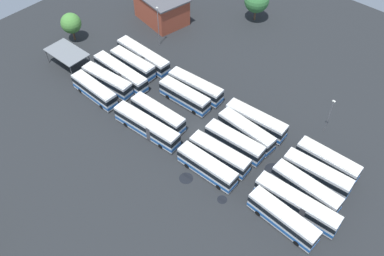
{
  "coord_description": "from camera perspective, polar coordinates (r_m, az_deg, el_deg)",
  "views": [
    {
      "loc": [
        -34.02,
        40.33,
        57.81
      ],
      "look_at": [
        0.61,
        1.91,
        1.58
      ],
      "focal_mm": 38.97,
      "sensor_mm": 36.0,
      "label": 1
    }
  ],
  "objects": [
    {
      "name": "ground_plane",
      "position": [
        78.27,
        1.27,
        -0.24
      ],
      "size": [
        123.04,
        123.04,
        0.0
      ],
      "primitive_type": "plane",
      "color": "black"
    },
    {
      "name": "bus_row0_slot0",
      "position": [
        74.67,
        18.07,
        -4.33
      ],
      "size": [
        11.05,
        3.01,
        3.61
      ],
      "color": "silver",
      "rests_on": "ground_plane"
    },
    {
      "name": "bus_row0_slot1",
      "position": [
        72.43,
        16.72,
        -6.01
      ],
      "size": [
        11.74,
        3.51,
        3.61
      ],
      "color": "silver",
      "rests_on": "ground_plane"
    },
    {
      "name": "bus_row0_slot2",
      "position": [
        70.18,
        15.32,
        -7.95
      ],
      "size": [
        11.86,
        2.83,
        3.61
      ],
      "color": "silver",
      "rests_on": "ground_plane"
    },
    {
      "name": "bus_row0_slot3",
      "position": [
        68.12,
        14.16,
        -10.03
      ],
      "size": [
        14.14,
        3.49,
        3.61
      ],
      "color": "silver",
      "rests_on": "ground_plane"
    },
    {
      "name": "bus_row0_slot4",
      "position": [
        66.26,
        12.33,
        -11.96
      ],
      "size": [
        11.88,
        3.14,
        3.61
      ],
      "color": "silver",
      "rests_on": "ground_plane"
    },
    {
      "name": "bus_row1_slot0",
      "position": [
        78.11,
        8.74,
        0.98
      ],
      "size": [
        12.17,
        3.56,
        3.61
      ],
      "color": "silver",
      "rests_on": "ground_plane"
    },
    {
      "name": "bus_row1_slot1",
      "position": [
        76.03,
        7.42,
        -0.47
      ],
      "size": [
        11.55,
        3.12,
        3.61
      ],
      "color": "silver",
      "rests_on": "ground_plane"
    },
    {
      "name": "bus_row1_slot2",
      "position": [
        74.06,
        5.82,
        -1.96
      ],
      "size": [
        11.35,
        3.37,
        3.61
      ],
      "color": "silver",
      "rests_on": "ground_plane"
    },
    {
      "name": "bus_row1_slot3",
      "position": [
        72.07,
        3.78,
        -3.63
      ],
      "size": [
        11.43,
        3.47,
        3.61
      ],
      "color": "silver",
      "rests_on": "ground_plane"
    },
    {
      "name": "bus_row1_slot4",
      "position": [
        70.32,
        2.08,
        -5.32
      ],
      "size": [
        11.22,
        3.03,
        3.61
      ],
      "color": "silver",
      "rests_on": "ground_plane"
    },
    {
      "name": "bus_row2_slot0",
      "position": [
        84.01,
        0.49,
        5.67
      ],
      "size": [
        12.17,
        3.59,
        3.61
      ],
      "color": "silver",
      "rests_on": "ground_plane"
    },
    {
      "name": "bus_row2_slot1",
      "position": [
        82.02,
        -1.03,
        4.41
      ],
      "size": [
        11.19,
        3.13,
        3.61
      ],
      "color": "silver",
      "rests_on": "ground_plane"
    },
    {
      "name": "bus_row2_slot3",
      "position": [
        78.68,
        -4.68,
        1.91
      ],
      "size": [
        11.79,
        3.07,
        3.61
      ],
      "color": "silver",
      "rests_on": "ground_plane"
    },
    {
      "name": "bus_row2_slot4",
      "position": [
        76.7,
        -6.2,
        0.23
      ],
      "size": [
        14.16,
        3.63,
        3.61
      ],
      "color": "silver",
      "rests_on": "ground_plane"
    },
    {
      "name": "bus_row3_slot0",
      "position": [
        92.17,
        -6.67,
        9.69
      ],
      "size": [
        14.05,
        2.89,
        3.61
      ],
      "color": "silver",
      "rests_on": "ground_plane"
    },
    {
      "name": "bus_row3_slot1",
      "position": [
        90.46,
        -8.1,
        8.69
      ],
      "size": [
        11.13,
        2.79,
        3.61
      ],
      "color": "silver",
      "rests_on": "ground_plane"
    },
    {
      "name": "bus_row3_slot2",
      "position": [
        88.53,
        -9.72,
        7.45
      ],
      "size": [
        14.03,
        2.76,
        3.61
      ],
      "color": "silver",
      "rests_on": "ground_plane"
    },
    {
      "name": "bus_row3_slot3",
      "position": [
        87.11,
        -11.51,
        6.36
      ],
      "size": [
        11.95,
        3.66,
        3.61
      ],
      "color": "silver",
      "rests_on": "ground_plane"
    },
    {
      "name": "bus_row3_slot4",
      "position": [
        85.47,
        -13.23,
        5.05
      ],
      "size": [
        11.15,
        2.77,
        3.61
      ],
      "color": "silver",
      "rests_on": "ground_plane"
    },
    {
      "name": "depot_building",
      "position": [
        105.14,
        -4.2,
        16.08
      ],
      "size": [
        13.88,
        10.88,
        6.71
      ],
      "color": "#99422D",
      "rests_on": "ground_plane"
    },
    {
      "name": "maintenance_shelter",
      "position": [
        94.15,
        -16.8,
        9.86
      ],
      "size": [
        9.22,
        5.69,
        3.56
      ],
      "color": "slate",
      "rests_on": "ground_plane"
    },
    {
      "name": "lamp_post_by_building",
      "position": [
        78.96,
        18.28,
        1.73
      ],
      "size": [
        0.56,
        0.28,
        7.72
      ],
      "color": "slate",
      "rests_on": "ground_plane"
    },
    {
      "name": "lamp_post_far_corner",
      "position": [
        95.6,
        -4.64,
        13.88
      ],
      "size": [
        0.56,
        0.28,
        9.66
      ],
      "color": "slate",
      "rests_on": "ground_plane"
    },
    {
      "name": "tree_west_edge",
      "position": [
        105.2,
        8.85,
        16.89
      ],
      "size": [
        5.96,
        5.96,
        8.28
      ],
      "color": "brown",
      "rests_on": "ground_plane"
    },
    {
      "name": "tree_south_edge",
      "position": [
        101.11,
        -16.24,
        13.6
      ],
      "size": [
        4.64,
        4.64,
        6.8
      ],
      "color": "brown",
      "rests_on": "ground_plane"
    },
    {
      "name": "puddle_between_rows",
      "position": [
        73.55,
        11.08,
        -5.7
      ],
      "size": [
        3.11,
        3.11,
        0.01
      ],
      "primitive_type": "cylinder",
      "color": "black",
      "rests_on": "ground_plane"
    },
    {
      "name": "puddle_centre_drain",
      "position": [
        71.21,
        -0.81,
        -6.89
      ],
      "size": [
        2.42,
        2.42,
        0.01
      ],
      "primitive_type": "cylinder",
      "color": "black",
      "rests_on": "ground_plane"
    },
    {
      "name": "puddle_front_lane",
      "position": [
        68.97,
        4.14,
        -9.75
      ],
      "size": [
        1.67,
        1.67,
        0.01
      ],
      "primitive_type": "cylinder",
      "color": "black",
      "rests_on": "ground_plane"
    }
  ]
}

